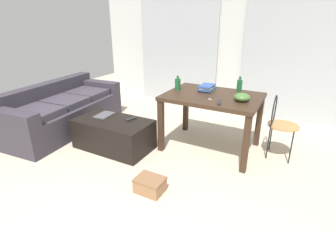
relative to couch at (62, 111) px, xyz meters
name	(u,v)px	position (x,y,z in m)	size (l,w,h in m)	color
ground_plane	(179,154)	(2.07, 0.11, -0.30)	(8.54, 8.54, 0.00)	beige
wall_back	(232,45)	(2.07, 2.29, 0.94)	(5.65, 0.10, 2.47)	silver
curtains	(229,57)	(2.07, 2.20, 0.73)	(3.86, 0.03, 2.06)	#B2B7BC
couch	(62,111)	(0.00, 0.00, 0.00)	(1.05, 2.06, 0.73)	#38333D
coffee_table	(114,134)	(1.18, -0.14, -0.09)	(1.05, 0.58, 0.42)	black
craft_table	(212,102)	(2.36, 0.50, 0.37)	(1.22, 0.89, 0.77)	#382619
wire_chair	(279,120)	(3.18, 0.70, 0.21)	(0.38, 0.38, 0.82)	#B7844C
bottle_near	(178,84)	(1.84, 0.52, 0.56)	(0.08, 0.08, 0.20)	#195B2D
bottle_far	(239,85)	(2.62, 0.85, 0.56)	(0.07, 0.07, 0.20)	#195B2D
bowl	(242,97)	(2.76, 0.42, 0.52)	(0.19, 0.19, 0.10)	#477033
book_stack	(207,88)	(2.21, 0.67, 0.51)	(0.20, 0.27, 0.08)	#2D7F56
tv_remote_on_table	(219,102)	(2.54, 0.21, 0.49)	(0.04, 0.18, 0.02)	#232326
scissors	(208,98)	(2.36, 0.32, 0.48)	(0.10, 0.10, 0.00)	#9EA0A5
tv_remote_primary	(131,119)	(1.39, -0.01, 0.13)	(0.04, 0.17, 0.02)	#232326
magazine	(104,115)	(0.96, -0.06, 0.13)	(0.20, 0.29, 0.01)	#4C4C51
shoebox	(150,185)	(2.15, -0.74, -0.22)	(0.30, 0.23, 0.16)	#996B47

